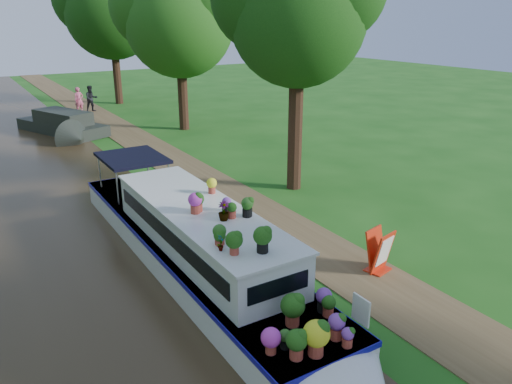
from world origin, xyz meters
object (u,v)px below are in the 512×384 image
object	(u,v)px
sandwich_board	(380,253)
pedestrian_pink	(79,100)
plant_boat	(202,245)
second_boat	(63,125)
pedestrian_dark	(91,99)

from	to	relation	value
sandwich_board	pedestrian_pink	size ratio (longest dim) A/B	0.64
plant_boat	pedestrian_pink	distance (m)	25.03
plant_boat	second_boat	bearing A→B (deg)	88.65
plant_boat	pedestrian_dark	world-z (taller)	plant_boat
second_boat	sandwich_board	bearing A→B (deg)	-103.23
plant_boat	second_boat	size ratio (longest dim) A/B	1.86
plant_boat	sandwich_board	bearing A→B (deg)	-28.95
pedestrian_pink	plant_boat	bearing A→B (deg)	-108.72
sandwich_board	pedestrian_dark	xyz separation A→B (m)	(-0.42, 27.14, 0.38)
second_boat	pedestrian_dark	xyz separation A→B (m)	(3.15, 6.16, 0.38)
plant_boat	sandwich_board	world-z (taller)	plant_boat
plant_boat	pedestrian_dark	xyz separation A→B (m)	(3.59, 24.93, 0.06)
sandwich_board	pedestrian_pink	distance (m)	27.13
second_boat	pedestrian_pink	world-z (taller)	pedestrian_pink
sandwich_board	pedestrian_dark	distance (m)	27.15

